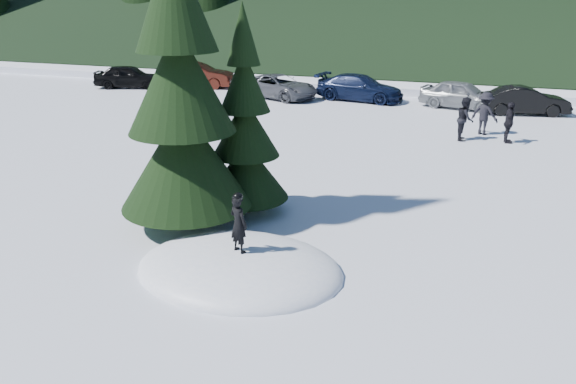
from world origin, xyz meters
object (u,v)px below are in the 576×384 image
(child_skier, at_px, (239,224))
(spruce_short, at_px, (246,135))
(adult_1, at_px, (509,123))
(car_1, at_px, (197,75))
(car_2, at_px, (279,86))
(car_5, at_px, (525,101))
(adult_0, at_px, (465,119))
(car_4, at_px, (461,95))
(adult_2, at_px, (485,114))
(spruce_tall, at_px, (181,94))
(car_0, at_px, (129,76))
(car_3, at_px, (360,88))

(child_skier, bearing_deg, spruce_short, -44.38)
(adult_1, height_order, car_1, adult_1)
(car_2, distance_m, car_5, 12.57)
(adult_0, distance_m, car_5, 6.55)
(car_4, bearing_deg, car_2, 107.61)
(car_1, bearing_deg, adult_2, -123.01)
(spruce_tall, relative_size, adult_0, 5.10)
(spruce_short, xyz_separation_m, car_4, (4.54, 16.39, -1.41))
(car_1, xyz_separation_m, car_4, (15.60, -1.44, -0.04))
(spruce_tall, height_order, car_1, spruce_tall)
(child_skier, relative_size, car_2, 0.27)
(adult_2, bearing_deg, car_4, -52.63)
(spruce_tall, xyz_separation_m, car_0, (-13.86, 17.71, -2.63))
(car_3, height_order, car_5, car_3)
(car_1, bearing_deg, car_5, -106.90)
(spruce_short, height_order, car_2, spruce_short)
(car_0, xyz_separation_m, car_5, (22.35, -0.34, -0.04))
(spruce_short, height_order, car_1, spruce_short)
(adult_0, bearing_deg, car_4, 0.60)
(spruce_tall, bearing_deg, adult_0, 61.93)
(car_1, height_order, car_4, car_1)
(adult_2, relative_size, car_4, 0.42)
(car_0, xyz_separation_m, car_3, (14.13, 0.56, -0.01))
(child_skier, relative_size, car_5, 0.31)
(adult_2, relative_size, car_5, 0.43)
(spruce_short, distance_m, car_2, 16.93)
(car_3, height_order, car_4, car_4)
(child_skier, height_order, car_1, child_skier)
(child_skier, distance_m, car_2, 20.34)
(car_4, bearing_deg, adult_0, -159.92)
(spruce_short, xyz_separation_m, car_0, (-14.86, 16.31, -1.41))
(car_5, bearing_deg, spruce_tall, 141.68)
(spruce_short, distance_m, car_0, 22.11)
(car_0, relative_size, car_5, 1.03)
(spruce_short, xyz_separation_m, car_2, (-5.08, 16.08, -1.47))
(car_1, bearing_deg, car_4, -106.44)
(spruce_tall, xyz_separation_m, car_5, (8.49, 17.37, -2.67))
(adult_2, height_order, car_3, adult_2)
(spruce_tall, height_order, car_0, spruce_tall)
(car_0, bearing_deg, car_2, -109.21)
(car_2, relative_size, car_5, 1.15)
(adult_1, xyz_separation_m, car_4, (-2.11, 6.42, -0.10))
(car_4, bearing_deg, car_5, -82.40)
(spruce_short, relative_size, car_2, 1.17)
(spruce_tall, xyz_separation_m, child_skier, (2.23, -1.85, -2.23))
(adult_2, bearing_deg, child_skier, 97.24)
(child_skier, bearing_deg, car_1, -34.95)
(adult_0, bearing_deg, child_skier, 160.17)
(spruce_short, bearing_deg, car_0, 132.34)
(child_skier, height_order, adult_0, child_skier)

